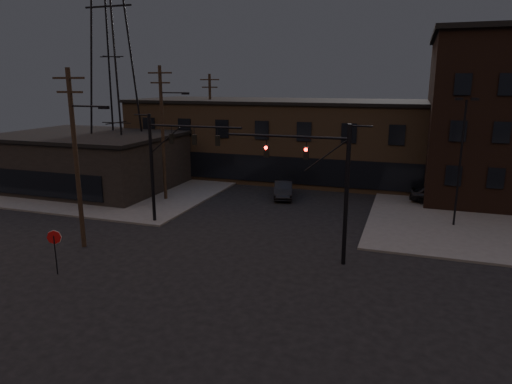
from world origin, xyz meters
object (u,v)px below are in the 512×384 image
Objects in this scene: traffic_signal_near at (326,179)px; car_crossing at (283,190)px; stop_sign at (54,242)px; parked_car_lot_a at (439,195)px; traffic_signal_far at (167,156)px.

traffic_signal_near is 1.77× the size of car_crossing.
parked_car_lot_a is at bearing 47.36° from stop_sign.
traffic_signal_near is at bearing 162.12° from parked_car_lot_a.
stop_sign is 29.81m from parked_car_lot_a.
car_crossing is at bearing 70.66° from stop_sign.
car_crossing is at bearing 60.39° from traffic_signal_far.
parked_car_lot_a is (20.19, 21.92, -0.92)m from stop_sign.
traffic_signal_near reaches higher than car_crossing.
traffic_signal_far is at bearing 163.83° from traffic_signal_near.
traffic_signal_far is 3.23× the size of stop_sign.
traffic_signal_near is at bearing -79.98° from car_crossing.
traffic_signal_near is 15.17m from stop_sign.
stop_sign reaches higher than car_crossing.
parked_car_lot_a is at bearing -7.07° from car_crossing.
traffic_signal_near is 1.75× the size of parked_car_lot_a.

